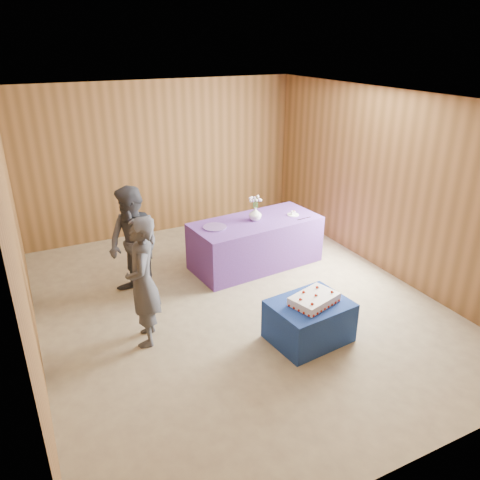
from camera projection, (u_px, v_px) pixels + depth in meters
ground at (237, 303)px, 6.39m from camera, size 6.00×6.00×0.00m
room_shell at (236, 175)px, 5.67m from camera, size 5.04×6.04×2.72m
cake_table at (309, 321)px, 5.55m from camera, size 0.97×0.80×0.50m
serving_table at (256, 243)px, 7.34m from camera, size 2.08×1.08×0.75m
sheet_cake at (314, 299)px, 5.42m from camera, size 0.65×0.53×0.13m
vase at (255, 214)px, 7.17m from camera, size 0.26×0.26×0.20m
flower_spray at (255, 200)px, 7.07m from camera, size 0.20×0.20×0.15m
platter at (215, 227)px, 6.91m from camera, size 0.40×0.40×0.02m
plate at (293, 215)px, 7.41m from camera, size 0.21×0.21×0.01m
cake_slice at (293, 213)px, 7.39m from camera, size 0.07×0.06×0.08m
knife at (304, 219)px, 7.26m from camera, size 0.26×0.05×0.00m
guest_left at (143, 282)px, 5.31m from camera, size 0.52×0.66×1.57m
guest_right at (134, 245)px, 6.23m from camera, size 0.89×0.96×1.59m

